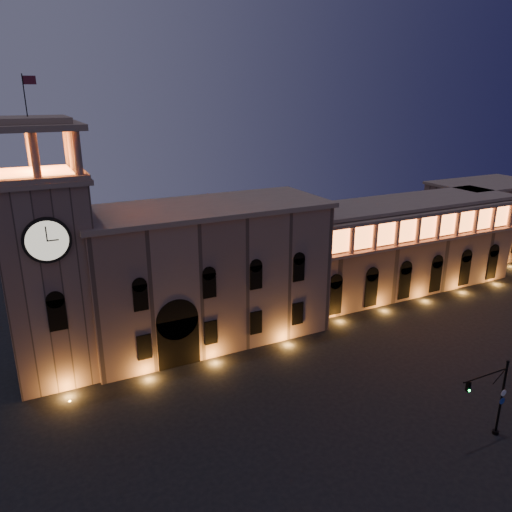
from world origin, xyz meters
TOP-DOWN VIEW (x-y plane):
  - ground at (0.00, 0.00)m, footprint 160.00×160.00m
  - government_building at (-2.08, 21.93)m, footprint 30.80×12.80m
  - clock_tower at (-20.50, 20.98)m, footprint 9.80×9.80m
  - colonnade_wing at (32.00, 23.92)m, footprint 40.60×11.50m
  - secondary_building at (58.00, 30.00)m, footprint 20.00×12.00m
  - traffic_light at (13.89, -9.05)m, footprint 5.72×0.61m

SIDE VIEW (x-z plane):
  - ground at x=0.00m, z-range 0.00..0.00m
  - traffic_light at x=13.89m, z-range 0.20..8.04m
  - secondary_building at x=58.00m, z-range 0.00..14.00m
  - colonnade_wing at x=32.00m, z-range 0.08..14.58m
  - government_building at x=-2.08m, z-range -0.03..17.57m
  - clock_tower at x=-20.50m, z-range -3.70..28.70m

